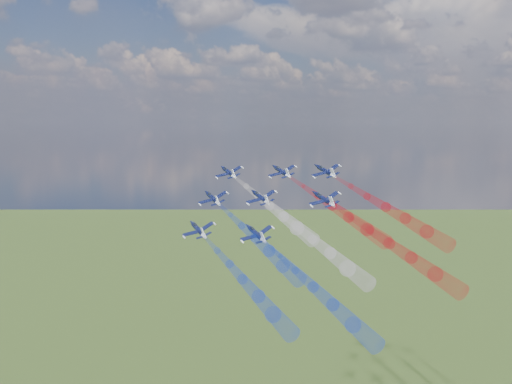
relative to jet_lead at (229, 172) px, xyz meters
The scene contains 16 objects.
jet_lead is the anchor object (origin of this frame).
trail_lead 27.92m from the jet_lead, 24.64° to the right, with size 3.95×45.39×3.95m, color white, non-canonical shape.
jet_inner_left 14.48m from the jet_lead, 71.27° to the right, with size 9.47×11.84×3.16m, color black, non-canonical shape.
trail_inner_left 39.52m from the jet_lead, 39.26° to the right, with size 3.95×45.39×3.95m, color blue, non-canonical shape.
jet_inner_right 17.53m from the jet_lead, 17.75° to the left, with size 9.47×11.84×3.16m, color black, non-canonical shape.
trail_inner_right 42.12m from the jet_lead, ahead, with size 3.95×45.39×3.95m, color red, non-canonical shape.
jet_outer_left 32.46m from the jet_lead, 65.61° to the right, with size 9.47×11.84×3.16m, color black, non-canonical shape.
trail_outer_left 56.86m from the jet_lead, 46.17° to the right, with size 3.95×45.39×3.95m, color blue, non-canonical shape.
jet_center_third 22.80m from the jet_lead, 25.53° to the right, with size 9.47×11.84×3.16m, color black, non-canonical shape.
trail_center_third 50.72m from the jet_lead, 25.04° to the right, with size 3.95×45.39×3.95m, color white, non-canonical shape.
jet_outer_right 31.85m from the jet_lead, 13.28° to the left, with size 9.47×11.84×3.16m, color black, non-canonical shape.
trail_outer_right 55.92m from the jet_lead, ahead, with size 3.95×45.39×3.95m, color red, non-canonical shape.
jet_rear_left 38.34m from the jet_lead, 38.29° to the right, with size 9.47×11.84×3.16m, color black, non-canonical shape.
trail_rear_left 65.79m from the jet_lead, 32.45° to the right, with size 3.95×45.39×3.95m, color blue, non-canonical shape.
jet_rear_right 38.72m from the jet_lead, ahead, with size 9.47×11.84×3.16m, color black, non-canonical shape.
trail_rear_right 65.82m from the jet_lead, 14.65° to the right, with size 3.95×45.39×3.95m, color red, non-canonical shape.
Camera 1 is at (95.53, -123.40, 149.39)m, focal length 40.94 mm.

